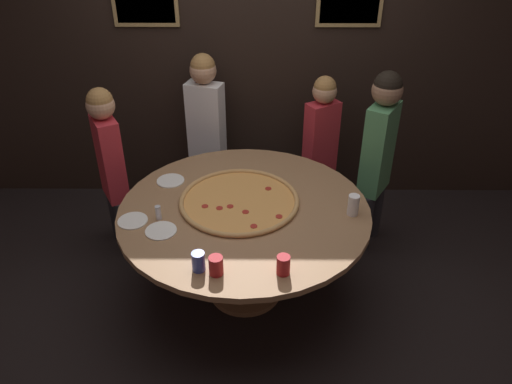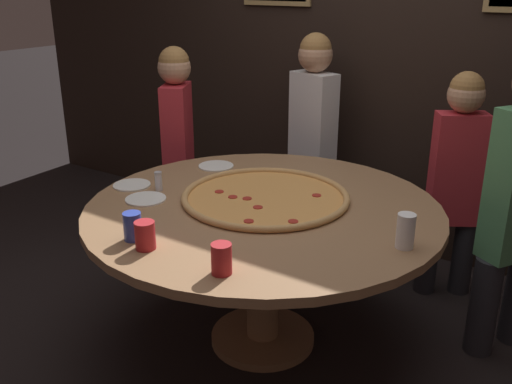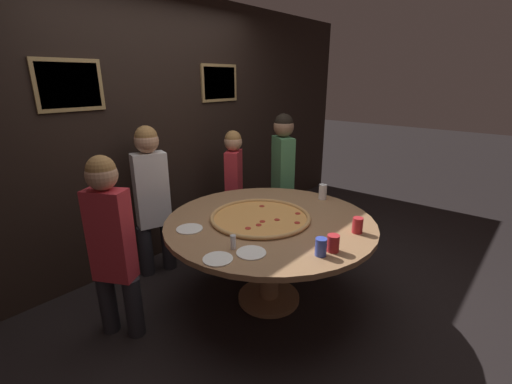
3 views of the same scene
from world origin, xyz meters
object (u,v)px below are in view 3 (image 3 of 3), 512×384
object	(u,v)px
dining_table	(270,234)
white_plate_near_front	(189,229)
drink_cup_centre_back	(323,192)
condiment_shaker	(233,242)
diner_centre_back	(111,239)
giant_pizza	(260,217)
diner_side_right	(152,193)
drink_cup_far_left	(321,247)
white_plate_left_side	(218,259)
diner_far_right	(283,172)
drink_cup_by_shaker	(333,243)
diner_far_left	(234,181)
drink_cup_beside_pizza	(358,225)
white_plate_beside_cup	(251,253)

from	to	relation	value
dining_table	white_plate_near_front	xyz separation A→B (m)	(-0.53, 0.33, 0.13)
drink_cup_centre_back	dining_table	bearing A→B (deg)	174.92
condiment_shaker	drink_cup_centre_back	bearing A→B (deg)	2.89
dining_table	diner_centre_back	size ratio (longest dim) A/B	1.23
diner_centre_back	drink_cup_centre_back	bearing A→B (deg)	-139.40
giant_pizza	diner_side_right	bearing A→B (deg)	106.65
drink_cup_far_left	condiment_shaker	world-z (taller)	drink_cup_far_left
white_plate_left_side	diner_far_right	distance (m)	1.85
condiment_shaker	white_plate_near_front	bearing A→B (deg)	89.58
drink_cup_far_left	white_plate_left_side	distance (m)	0.65
drink_cup_far_left	drink_cup_by_shaker	world-z (taller)	drink_cup_far_left
diner_centre_back	drink_cup_by_shaker	bearing A→B (deg)	-172.92
white_plate_left_side	white_plate_near_front	size ratio (longest dim) A/B	0.97
giant_pizza	diner_far_left	size ratio (longest dim) A/B	0.62
white_plate_near_front	diner_side_right	distance (m)	0.80
white_plate_near_front	giant_pizza	bearing A→B (deg)	-27.93
drink_cup_beside_pizza	giant_pizza	bearing A→B (deg)	110.82
drink_cup_centre_back	white_plate_left_side	bearing A→B (deg)	-176.39
drink_cup_centre_back	giant_pizza	bearing A→B (deg)	169.78
drink_cup_by_shaker	diner_side_right	bearing A→B (deg)	96.88
giant_pizza	white_plate_left_side	distance (m)	0.70
white_plate_left_side	white_plate_near_front	distance (m)	0.51
white_plate_near_front	condiment_shaker	size ratio (longest dim) A/B	2.01
drink_cup_by_shaker	white_plate_left_side	distance (m)	0.74
drink_cup_far_left	giant_pizza	bearing A→B (deg)	73.38
white_plate_near_front	diner_far_right	size ratio (longest dim) A/B	0.13
condiment_shaker	drink_cup_far_left	bearing A→B (deg)	-57.53
white_plate_beside_cup	diner_centre_back	bearing A→B (deg)	122.00
drink_cup_by_shaker	white_plate_near_front	world-z (taller)	drink_cup_by_shaker
drink_cup_far_left	white_plate_left_side	bearing A→B (deg)	135.93
drink_cup_far_left	diner_far_right	size ratio (longest dim) A/B	0.08
drink_cup_by_shaker	white_plate_left_side	bearing A→B (deg)	139.51
drink_cup_far_left	diner_far_left	distance (m)	1.80
white_plate_beside_cup	diner_far_right	bearing A→B (deg)	30.24
drink_cup_far_left	white_plate_near_front	xyz separation A→B (m)	(-0.30, 0.93, -0.05)
white_plate_beside_cup	diner_far_left	world-z (taller)	diner_far_left
giant_pizza	drink_cup_by_shaker	size ratio (longest dim) A/B	7.11
dining_table	diner_side_right	xyz separation A→B (m)	(-0.35, 1.11, 0.19)
white_plate_beside_cup	white_plate_left_side	bearing A→B (deg)	152.30
giant_pizza	diner_far_left	world-z (taller)	diner_far_left
condiment_shaker	diner_side_right	xyz separation A→B (m)	(0.19, 1.24, 0.01)
white_plate_left_side	white_plate_beside_cup	distance (m)	0.22
diner_far_right	white_plate_left_side	bearing A→B (deg)	-33.59
diner_side_right	white_plate_left_side	bearing A→B (deg)	91.66
dining_table	white_plate_beside_cup	size ratio (longest dim) A/B	8.56
giant_pizza	diner_centre_back	world-z (taller)	diner_centre_back
condiment_shaker	diner_far_left	world-z (taller)	diner_far_left
diner_far_left	white_plate_left_side	bearing A→B (deg)	9.98
diner_centre_back	drink_cup_beside_pizza	bearing A→B (deg)	-162.98
condiment_shaker	diner_centre_back	world-z (taller)	diner_centre_back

